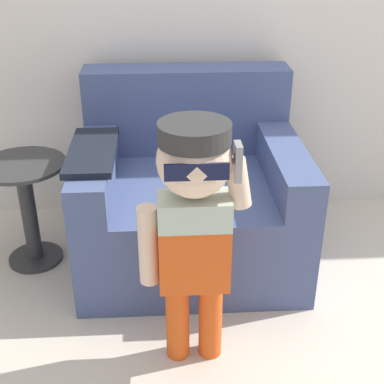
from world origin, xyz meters
name	(u,v)px	position (x,y,z in m)	size (l,w,h in m)	color
ground_plane	(216,273)	(0.00, 0.00, 0.00)	(10.00, 10.00, 0.00)	beige
armchair	(189,195)	(-0.12, 0.23, 0.33)	(1.09, 0.96, 0.90)	#475684
person_child	(194,212)	(-0.15, -0.54, 0.67)	(0.41, 0.31, 1.00)	#E05119
side_table	(27,204)	(-0.92, 0.18, 0.33)	(0.42, 0.42, 0.55)	#333333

